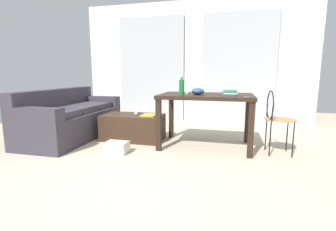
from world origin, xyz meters
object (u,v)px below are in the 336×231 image
Objects in this scene: bottle_near at (182,88)px; tv_remote_on_table at (188,93)px; couch at (71,119)px; wire_chair at (275,114)px; magazine at (149,115)px; shoebox at (117,147)px; tv_remote_primary at (137,113)px; coffee_table at (133,127)px; craft_table at (206,101)px; bowl at (198,91)px; book_stack at (230,92)px; scissors at (244,97)px.

bottle_near is 1.67× the size of tv_remote_on_table.
couch is 2.05m from bottle_near.
wire_chair is 3.19× the size of magazine.
tv_remote_on_table is 0.49× the size of shoebox.
shoebox is at bearing -91.68° from tv_remote_primary.
coffee_table is at bearing 175.56° from magazine.
craft_table reaches higher than tv_remote_primary.
shoebox is at bearing -85.88° from coffee_table.
couch is at bearing 179.08° from bowl.
magazine reaches higher than shoebox.
tv_remote_primary is (-2.08, 0.30, -0.11)m from wire_chair.
tv_remote_on_table is at bearing 166.54° from craft_table.
wire_chair reaches higher than craft_table.
book_stack is at bearing 1.33° from couch.
couch is 7.11× the size of magazine.
coffee_table is 6.44× the size of tv_remote_primary.
bottle_near is (-1.23, -0.24, 0.35)m from wire_chair.
coffee_table is 0.72m from shoebox.
wire_chair reaches higher than book_stack.
couch is at bearing -172.91° from tv_remote_on_table.
book_stack is at bearing 168.72° from wire_chair.
tv_remote_on_table is at bearing 0.93° from magazine.
bowl reaches higher than coffee_table.
tv_remote_on_table is 1.46× the size of scissors.
bowl is 1.75× the size of scissors.
craft_table is 0.93m from magazine.
tv_remote_on_table reaches higher than coffee_table.
bottle_near is 1.39× the size of bowl.
book_stack reaches higher than couch.
wire_chair is (0.93, -0.11, -0.14)m from craft_table.
coffee_table is at bearing 6.99° from couch.
bottle_near reaches higher than magazine.
craft_table is 4.31× the size of shoebox.
tv_remote_primary is 0.56× the size of magazine.
book_stack is at bearing 2.05° from craft_table.
wire_chair reaches higher than tv_remote_primary.
tv_remote_on_table is 0.56× the size of magazine.
tv_remote_on_table is at bearing -0.95° from coffee_table.
magazine is at bearing 166.68° from scissors.
magazine is (-0.90, 0.06, -0.25)m from craft_table.
bottle_near reaches higher than tv_remote_on_table.
scissors is at bearing 4.98° from bottle_near.
book_stack is at bearing 29.49° from bottle_near.
tv_remote_primary is (-1.04, 0.28, -0.40)m from bowl.
coffee_table reaches higher than shoebox.
craft_table reaches higher than shoebox.
magazine is at bearing 4.54° from couch.
book_stack is 0.81× the size of shoebox.
magazine is at bearing -175.51° from tv_remote_on_table.
scissors is (2.76, -0.23, 0.46)m from couch.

